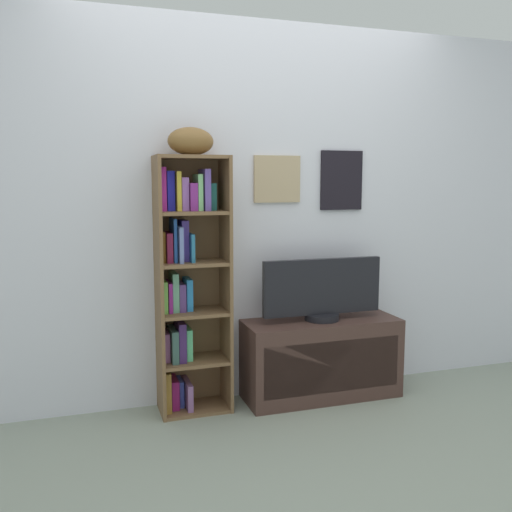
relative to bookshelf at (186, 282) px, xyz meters
The scene contains 6 objects.
ground 1.37m from the bookshelf, 64.16° to the right, with size 5.20×5.20×0.04m, color gray.
back_wall 0.64m from the bookshelf, 15.64° to the left, with size 4.80×0.08×2.37m.
bookshelf is the anchor object (origin of this frame).
football 0.83m from the bookshelf, 40.97° to the right, with size 0.28×0.16×0.16m, color brown.
tv_stand 1.01m from the bookshelf, ahead, with size 1.00×0.36×0.51m.
television 0.86m from the bookshelf, ahead, with size 0.79×0.22×0.39m.
Camera 1 is at (-1.09, -2.26, 1.39)m, focal length 39.15 mm.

